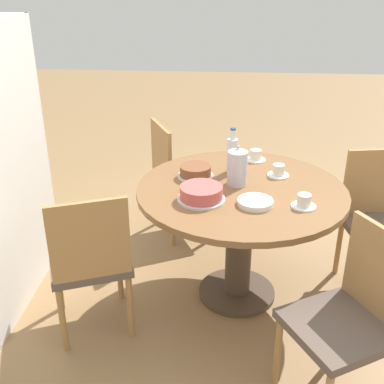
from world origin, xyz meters
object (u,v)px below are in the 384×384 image
(chair_a, at_px, (90,259))
(cup_a, at_px, (278,171))
(water_bottle, at_px, (232,154))
(chair_c, at_px, (379,218))
(cup_c, at_px, (304,202))
(chair_b, at_px, (350,316))
(chair_d, at_px, (179,176))
(coffee_pot, at_px, (237,167))
(cake_main, at_px, (201,194))
(cup_b, at_px, (256,156))
(cake_second, at_px, (195,172))

(chair_a, bearing_deg, cup_a, -172.32)
(cup_a, bearing_deg, water_bottle, 82.20)
(chair_c, bearing_deg, chair_a, -169.74)
(cup_c, bearing_deg, chair_b, -162.49)
(chair_a, xyz_separation_m, chair_d, (1.15, -0.36, 0.00))
(coffee_pot, distance_m, cake_main, 0.30)
(chair_a, relative_size, water_bottle, 3.11)
(chair_c, distance_m, cake_main, 1.19)
(coffee_pot, height_order, cup_b, coffee_pot)
(chair_b, distance_m, cup_c, 0.63)
(coffee_pot, xyz_separation_m, cake_main, (-0.22, 0.19, -0.07))
(chair_d, xyz_separation_m, cup_b, (-0.34, -0.54, 0.30))
(cup_b, relative_size, cup_c, 1.00)
(chair_c, distance_m, coffee_pot, 0.98)
(chair_a, height_order, cup_a, chair_a)
(chair_a, height_order, coffee_pot, coffee_pot)
(chair_b, bearing_deg, cake_main, -157.87)
(chair_d, relative_size, cup_c, 6.60)
(coffee_pot, bearing_deg, cake_main, 138.98)
(chair_c, relative_size, cup_a, 6.60)
(coffee_pot, xyz_separation_m, cup_b, (0.39, -0.12, -0.08))
(chair_b, distance_m, chair_c, 1.02)
(water_bottle, distance_m, cup_a, 0.29)
(chair_c, bearing_deg, cake_second, 174.35)
(cup_a, distance_m, cup_b, 0.28)
(cake_main, bearing_deg, chair_b, -128.70)
(chair_c, bearing_deg, coffee_pot, -179.10)
(chair_c, relative_size, cake_second, 4.06)
(cake_second, bearing_deg, chair_a, 134.49)
(chair_d, bearing_deg, cake_second, 168.88)
(cup_b, bearing_deg, coffee_pot, 162.42)
(cup_a, height_order, cup_c, same)
(chair_b, xyz_separation_m, chair_c, (0.94, -0.38, 0.00))
(cup_c, bearing_deg, cake_main, 86.02)
(cake_main, distance_m, cup_b, 0.69)
(cup_c, bearing_deg, chair_d, 37.61)
(coffee_pot, height_order, cup_a, coffee_pot)
(cake_second, distance_m, cup_a, 0.50)
(cup_a, distance_m, cup_c, 0.42)
(chair_b, height_order, cup_b, chair_b)
(cake_main, bearing_deg, chair_c, -70.75)
(coffee_pot, relative_size, cake_main, 0.92)
(chair_b, relative_size, cake_second, 4.06)
(cup_a, bearing_deg, cake_main, 129.65)
(cake_second, bearing_deg, cup_b, -50.64)
(cake_second, bearing_deg, water_bottle, -66.18)
(chair_b, relative_size, cake_main, 3.37)
(chair_b, distance_m, coffee_pot, 1.01)
(chair_d, xyz_separation_m, coffee_pot, (-0.73, -0.41, 0.38))
(chair_a, bearing_deg, water_bottle, -162.11)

